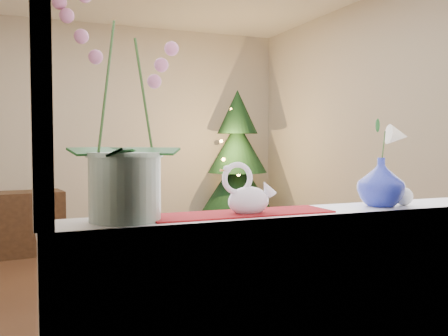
# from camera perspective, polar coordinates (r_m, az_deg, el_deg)

# --- Properties ---
(ground) EXTENTS (5.00, 5.00, 0.00)m
(ground) POSITION_cam_1_polar(r_m,az_deg,el_deg) (4.38, -6.47, -12.78)
(ground) COLOR #3B2318
(ground) RESTS_ON ground
(wall_back) EXTENTS (4.50, 0.10, 2.70)m
(wall_back) POSITION_cam_1_polar(r_m,az_deg,el_deg) (6.66, -12.43, 4.31)
(wall_back) COLOR beige
(wall_back) RESTS_ON ground
(wall_front) EXTENTS (4.50, 0.10, 2.70)m
(wall_front) POSITION_cam_1_polar(r_m,az_deg,el_deg) (1.94, 14.07, 7.66)
(wall_front) COLOR beige
(wall_front) RESTS_ON ground
(wall_right) EXTENTS (0.10, 5.00, 2.70)m
(wall_right) POSITION_cam_1_polar(r_m,az_deg,el_deg) (5.29, 17.67, 4.60)
(wall_right) COLOR beige
(wall_right) RESTS_ON ground
(window_apron) EXTENTS (2.20, 0.08, 0.88)m
(window_apron) POSITION_cam_1_polar(r_m,az_deg,el_deg) (2.10, 13.06, -17.98)
(window_apron) COLOR white
(window_apron) RESTS_ON ground
(windowsill) EXTENTS (2.20, 0.26, 0.04)m
(windowsill) POSITION_cam_1_polar(r_m,az_deg,el_deg) (2.06, 11.76, -5.16)
(windowsill) COLOR white
(windowsill) RESTS_ON window_apron
(window_frame) EXTENTS (2.22, 0.06, 1.60)m
(window_frame) POSITION_cam_1_polar(r_m,az_deg,el_deg) (2.02, 13.68, 17.55)
(window_frame) COLOR white
(window_frame) RESTS_ON windowsill
(runner) EXTENTS (0.70, 0.20, 0.01)m
(runner) POSITION_cam_1_polar(r_m,az_deg,el_deg) (1.87, 2.03, -5.20)
(runner) COLOR maroon
(runner) RESTS_ON windowsill
(orchid_pot) EXTENTS (0.27, 0.27, 0.77)m
(orchid_pot) POSITION_cam_1_polar(r_m,az_deg,el_deg) (1.73, -11.36, 6.84)
(orchid_pot) COLOR beige
(orchid_pot) RESTS_ON windowsill
(swan) EXTENTS (0.23, 0.14, 0.18)m
(swan) POSITION_cam_1_polar(r_m,az_deg,el_deg) (1.85, 2.82, -2.50)
(swan) COLOR silver
(swan) RESTS_ON windowsill
(blue_vase) EXTENTS (0.27, 0.27, 0.23)m
(blue_vase) POSITION_cam_1_polar(r_m,az_deg,el_deg) (2.19, 17.50, -1.14)
(blue_vase) COLOR navy
(blue_vase) RESTS_ON windowsill
(lily) EXTENTS (0.13, 0.07, 0.18)m
(lily) POSITION_cam_1_polar(r_m,az_deg,el_deg) (2.18, 17.58, 4.25)
(lily) COLOR beige
(lily) RESTS_ON blue_vase
(paperweight) EXTENTS (0.09, 0.09, 0.08)m
(paperweight) POSITION_cam_1_polar(r_m,az_deg,el_deg) (2.25, 19.85, -3.09)
(paperweight) COLOR white
(paperweight) RESTS_ON windowsill
(xmas_tree) EXTENTS (1.32, 1.32, 1.87)m
(xmas_tree) POSITION_cam_1_polar(r_m,az_deg,el_deg) (6.56, 1.54, 0.78)
(xmas_tree) COLOR black
(xmas_tree) RESTS_ON ground
(side_table) EXTENTS (0.93, 0.55, 0.67)m
(side_table) POSITION_cam_1_polar(r_m,az_deg,el_deg) (5.69, -22.43, -5.89)
(side_table) COLOR black
(side_table) RESTS_ON ground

